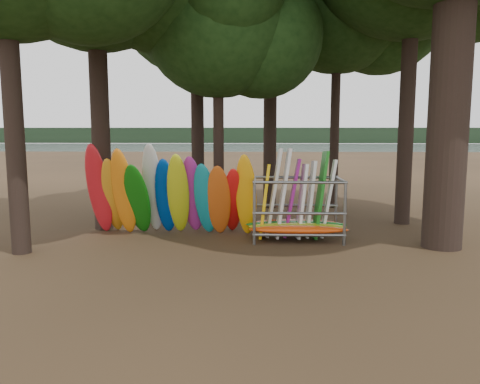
{
  "coord_description": "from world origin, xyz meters",
  "views": [
    {
      "loc": [
        -0.37,
        -13.42,
        3.38
      ],
      "look_at": [
        -0.8,
        1.5,
        1.4
      ],
      "focal_mm": 35.0,
      "sensor_mm": 36.0,
      "label": 1
    }
  ],
  "objects": [
    {
      "name": "oak_5",
      "position": [
        -1.63,
        3.49,
        7.2
      ],
      "size": [
        6.25,
        6.25,
        9.94
      ],
      "color": "black",
      "rests_on": "ground"
    },
    {
      "name": "ground",
      "position": [
        0.0,
        0.0,
        0.0
      ],
      "size": [
        120.0,
        120.0,
        0.0
      ],
      "primitive_type": "plane",
      "color": "#47331E",
      "rests_on": "ground"
    },
    {
      "name": "kayak_row",
      "position": [
        -3.05,
        1.34,
        1.3
      ],
      "size": [
        5.6,
        1.94,
        3.13
      ],
      "color": "red",
      "rests_on": "ground"
    },
    {
      "name": "far_shore",
      "position": [
        0.0,
        110.0,
        2.0
      ],
      "size": [
        160.0,
        4.0,
        4.0
      ],
      "primitive_type": "cube",
      "color": "black",
      "rests_on": "ground"
    },
    {
      "name": "storage_rack",
      "position": [
        0.99,
        0.91,
        0.91
      ],
      "size": [
        3.2,
        1.56,
        2.85
      ],
      "color": "slate",
      "rests_on": "ground"
    },
    {
      "name": "lake",
      "position": [
        0.0,
        60.0,
        0.0
      ],
      "size": [
        160.0,
        160.0,
        0.0
      ],
      "primitive_type": "plane",
      "color": "gray",
      "rests_on": "ground"
    }
  ]
}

